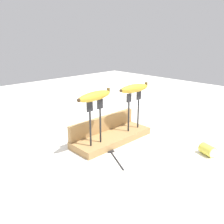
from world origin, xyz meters
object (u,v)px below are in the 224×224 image
object	(u,v)px
fork_stand_left	(95,118)
banana_raised_right	(134,88)
fork_stand_right	(134,108)
fork_fallen_near	(113,155)
banana_raised_left	(95,96)
banana_chunk_near	(208,150)

from	to	relation	value
fork_stand_left	banana_raised_right	xyz separation A→B (m)	(0.22, 0.00, 0.08)
fork_stand_right	fork_fallen_near	bearing A→B (deg)	-158.80
banana_raised_right	banana_raised_left	bearing A→B (deg)	-180.00
fork_stand_right	banana_raised_right	xyz separation A→B (m)	(-0.00, 0.00, 0.09)
banana_raised_left	banana_raised_right	bearing A→B (deg)	0.00
fork_stand_left	fork_fallen_near	size ratio (longest dim) A/B	1.09
banana_raised_right	banana_chunk_near	world-z (taller)	banana_raised_right
fork_stand_left	banana_raised_right	distance (m)	0.23
fork_stand_right	banana_raised_left	distance (m)	0.24
fork_stand_right	banana_raised_right	size ratio (longest dim) A/B	1.07
banana_raised_left	fork_fallen_near	world-z (taller)	banana_raised_left
fork_stand_right	fork_fallen_near	xyz separation A→B (m)	(-0.20, -0.08, -0.13)
fork_stand_left	fork_fallen_near	distance (m)	0.15
banana_raised_left	banana_chunk_near	xyz separation A→B (m)	(0.28, -0.32, -0.20)
banana_raised_left	banana_raised_right	world-z (taller)	banana_raised_left
banana_raised_right	fork_fallen_near	bearing A→B (deg)	-158.79
banana_chunk_near	banana_raised_left	bearing A→B (deg)	131.04
fork_fallen_near	banana_chunk_near	size ratio (longest dim) A/B	2.41
fork_stand_left	banana_chunk_near	bearing A→B (deg)	-48.97
fork_stand_left	fork_stand_right	xyz separation A→B (m)	(0.22, 0.00, -0.00)
banana_raised_right	banana_chunk_near	size ratio (longest dim) A/B	2.39
fork_fallen_near	banana_raised_left	bearing A→B (deg)	104.10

